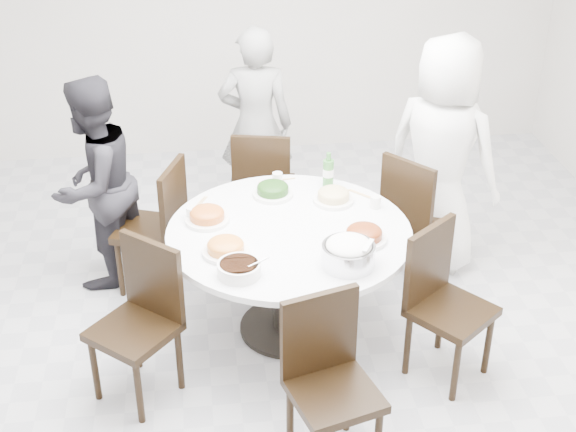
{
  "coord_description": "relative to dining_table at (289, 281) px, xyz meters",
  "views": [
    {
      "loc": [
        -0.33,
        -4.0,
        3.24
      ],
      "look_at": [
        0.2,
        0.21,
        0.82
      ],
      "focal_mm": 50.0,
      "sensor_mm": 36.0,
      "label": 1
    }
  ],
  "objects": [
    {
      "name": "chair_sw",
      "position": [
        -0.94,
        -0.5,
        0.1
      ],
      "size": [
        0.59,
        0.59,
        0.95
      ],
      "primitive_type": "cube",
      "rotation": [
        0.0,
        0.0,
        5.57
      ],
      "color": "black",
      "rests_on": "floor"
    },
    {
      "name": "chair_se",
      "position": [
        0.89,
        -0.54,
        0.1
      ],
      "size": [
        0.59,
        0.59,
        0.95
      ],
      "primitive_type": "cube",
      "rotation": [
        0.0,
        0.0,
        6.96
      ],
      "color": "black",
      "rests_on": "floor"
    },
    {
      "name": "dish_redbrown",
      "position": [
        0.43,
        -0.18,
        0.41
      ],
      "size": [
        0.27,
        0.27,
        0.07
      ],
      "primitive_type": "cylinder",
      "color": "white",
      "rests_on": "dining_table"
    },
    {
      "name": "chair_s",
      "position": [
        0.09,
        -1.15,
        0.1
      ],
      "size": [
        0.52,
        0.52,
        0.95
      ],
      "primitive_type": "cube",
      "rotation": [
        0.0,
        0.0,
        6.57
      ],
      "color": "black",
      "rests_on": "floor"
    },
    {
      "name": "dish_tofu",
      "position": [
        -0.4,
        -0.22,
        0.41
      ],
      "size": [
        0.27,
        0.27,
        0.07
      ],
      "primitive_type": "cylinder",
      "color": "white",
      "rests_on": "dining_table"
    },
    {
      "name": "dish_greens",
      "position": [
        -0.05,
        0.45,
        0.41
      ],
      "size": [
        0.27,
        0.27,
        0.07
      ],
      "primitive_type": "cylinder",
      "color": "white",
      "rests_on": "dining_table"
    },
    {
      "name": "diner_left",
      "position": [
        -1.23,
        0.77,
        0.37
      ],
      "size": [
        0.88,
        0.92,
        1.5
      ],
      "primitive_type": "imported",
      "rotation": [
        0.0,
        0.0,
        4.12
      ],
      "color": "black",
      "rests_on": "floor"
    },
    {
      "name": "dish_orange",
      "position": [
        -0.49,
        0.17,
        0.41
      ],
      "size": [
        0.28,
        0.28,
        0.07
      ],
      "primitive_type": "cylinder",
      "color": "white",
      "rests_on": "dining_table"
    },
    {
      "name": "beverage_bottle",
      "position": [
        0.33,
        0.53,
        0.5
      ],
      "size": [
        0.07,
        0.07,
        0.25
      ],
      "primitive_type": "cylinder",
      "color": "#33752E",
      "rests_on": "dining_table"
    },
    {
      "name": "diner_right",
      "position": [
        1.16,
        0.7,
        0.48
      ],
      "size": [
        0.99,
        0.96,
        1.71
      ],
      "primitive_type": "imported",
      "rotation": [
        0.0,
        0.0,
        2.43
      ],
      "color": "white",
      "rests_on": "floor"
    },
    {
      "name": "chopsticks",
      "position": [
        0.03,
        0.63,
        0.38
      ],
      "size": [
        0.24,
        0.04,
        0.01
      ],
      "primitive_type": null,
      "color": "tan",
      "rests_on": "dining_table"
    },
    {
      "name": "chair_nw",
      "position": [
        -0.88,
        0.62,
        0.1
      ],
      "size": [
        0.54,
        0.54,
        0.95
      ],
      "primitive_type": "cube",
      "rotation": [
        0.0,
        0.0,
        4.36
      ],
      "color": "black",
      "rests_on": "floor"
    },
    {
      "name": "soup_bowl",
      "position": [
        -0.34,
        -0.45,
        0.41
      ],
      "size": [
        0.25,
        0.25,
        0.08
      ],
      "primitive_type": "cylinder",
      "color": "white",
      "rests_on": "dining_table"
    },
    {
      "name": "dish_pale",
      "position": [
        0.33,
        0.32,
        0.41
      ],
      "size": [
        0.26,
        0.26,
        0.07
      ],
      "primitive_type": "cylinder",
      "color": "white",
      "rests_on": "dining_table"
    },
    {
      "name": "wall_back",
      "position": [
        -0.2,
        2.84,
        1.02
      ],
      "size": [
        6.0,
        0.01,
        2.8
      ],
      "primitive_type": "cube",
      "color": "silver",
      "rests_on": "ground"
    },
    {
      "name": "floor",
      "position": [
        -0.2,
        -0.16,
        -0.38
      ],
      "size": [
        6.0,
        6.0,
        0.01
      ],
      "primitive_type": "cube",
      "color": "silver",
      "rests_on": "ground"
    },
    {
      "name": "chair_n",
      "position": [
        -0.04,
        1.15,
        0.1
      ],
      "size": [
        0.5,
        0.5,
        0.95
      ],
      "primitive_type": "cube",
      "rotation": [
        0.0,
        0.0,
        2.92
      ],
      "color": "black",
      "rests_on": "floor"
    },
    {
      "name": "chair_ne",
      "position": [
        1.0,
        0.56,
        0.1
      ],
      "size": [
        0.59,
        0.59,
        0.95
      ],
      "primitive_type": "cube",
      "rotation": [
        0.0,
        0.0,
        2.25
      ],
      "color": "black",
      "rests_on": "floor"
    },
    {
      "name": "rice_bowl",
      "position": [
        0.28,
        -0.43,
        0.44
      ],
      "size": [
        0.3,
        0.3,
        0.13
      ],
      "primitive_type": "cylinder",
      "color": "silver",
      "rests_on": "dining_table"
    },
    {
      "name": "diner_middle",
      "position": [
        -0.06,
        1.55,
        0.41
      ],
      "size": [
        0.61,
        0.44,
        1.57
      ],
      "primitive_type": "imported",
      "rotation": [
        0.0,
        0.0,
        3.02
      ],
      "color": "black",
      "rests_on": "floor"
    },
    {
      "name": "tea_cups",
      "position": [
        0.0,
        0.61,
        0.42
      ],
      "size": [
        0.07,
        0.07,
        0.08
      ],
      "primitive_type": "cylinder",
      "color": "white",
      "rests_on": "dining_table"
    },
    {
      "name": "dining_table",
      "position": [
        0.0,
        0.0,
        0.0
      ],
      "size": [
        1.5,
        1.5,
        0.75
      ],
      "primitive_type": "cylinder",
      "color": "white",
      "rests_on": "floor"
    }
  ]
}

